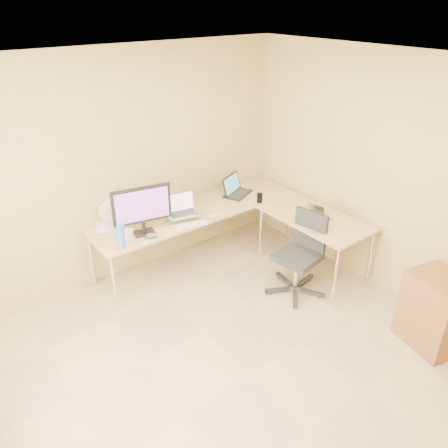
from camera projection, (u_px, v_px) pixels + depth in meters
floor at (250, 375)px, 3.97m from camera, size 4.50×4.50×0.00m
ceiling at (261, 73)px, 2.76m from camera, size 4.50×4.50×0.00m
wall_back at (123, 168)px, 4.95m from camera, size 4.50×0.00×4.50m
wall_right at (411, 186)px, 4.49m from camera, size 0.00×4.50×4.50m
desk_main at (199, 236)px, 5.49m from camera, size 2.65×0.70×0.73m
desk_return at (313, 244)px, 5.31m from camera, size 0.70×1.30×0.73m
monitor at (142, 211)px, 4.67m from camera, size 0.66×0.32×0.54m
book_stack at (176, 213)px, 5.18m from camera, size 0.33×0.40×0.06m
laptop_center at (182, 205)px, 5.02m from camera, size 0.42×0.35×0.24m
laptop_black at (238, 185)px, 5.66m from camera, size 0.48×0.43×0.25m
keyboard at (192, 225)px, 4.95m from camera, size 0.39×0.20×0.02m
mouse at (214, 216)px, 5.11m from camera, size 0.12×0.09×0.04m
mug at (128, 234)px, 4.66m from camera, size 0.14×0.14×0.11m
cd_stack at (151, 238)px, 4.68m from camera, size 0.17×0.17×0.03m
water_bottle at (121, 237)px, 4.46m from camera, size 0.09×0.09×0.26m
papers at (116, 230)px, 4.86m from camera, size 0.30×0.38×0.01m
white_box at (105, 227)px, 4.86m from camera, size 0.23×0.20×0.07m
desk_fan at (109, 215)px, 4.83m from camera, size 0.27×0.27×0.31m
black_cup at (260, 198)px, 5.47m from camera, size 0.08×0.08×0.12m
laptop_return at (321, 212)px, 5.04m from camera, size 0.31×0.26×0.19m
office_chair at (298, 254)px, 4.86m from camera, size 0.66×0.66×0.95m
cabinet at (435, 312)px, 4.19m from camera, size 0.55×0.63×0.76m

